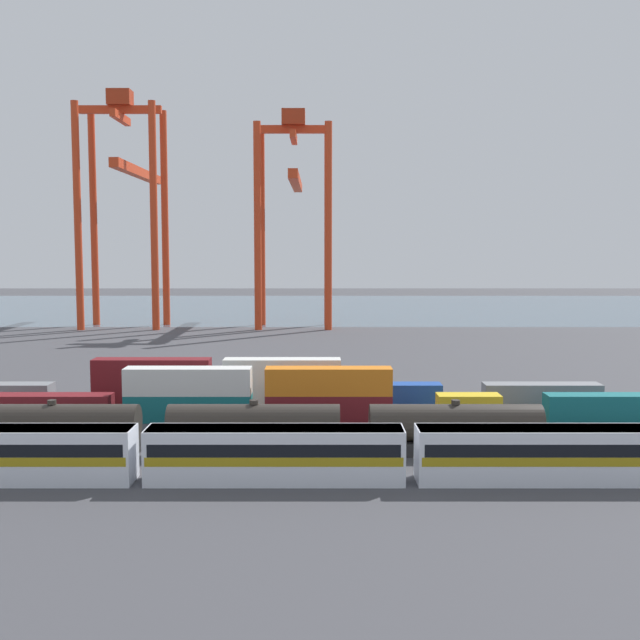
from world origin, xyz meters
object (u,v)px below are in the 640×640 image
object	(u,v)px
freight_tank_row	(257,428)
shipping_container_5	(331,408)
passenger_train	(278,452)
shipping_container_16	(415,396)
gantry_crane_west	(129,188)
gantry_crane_central	(297,198)

from	to	relation	value
freight_tank_row	shipping_container_5	distance (m)	13.33
passenger_train	shipping_container_16	distance (m)	28.26
freight_tank_row	shipping_container_5	size ratio (longest dim) A/B	3.83
shipping_container_5	shipping_container_16	distance (m)	10.58
passenger_train	gantry_crane_west	distance (m)	121.16
gantry_crane_central	shipping_container_16	bearing A→B (deg)	-80.09
freight_tank_row	gantry_crane_west	size ratio (longest dim) A/B	0.94
passenger_train	gantry_crane_central	world-z (taller)	gantry_crane_central
passenger_train	shipping_container_5	bearing A→B (deg)	78.24
passenger_train	shipping_container_16	world-z (taller)	passenger_train
freight_tank_row	shipping_container_16	xyz separation A→B (m)	(14.90, 17.75, -0.79)
passenger_train	gantry_crane_west	size ratio (longest dim) A/B	1.15
freight_tank_row	shipping_container_5	world-z (taller)	freight_tank_row
shipping_container_5	gantry_crane_west	xyz separation A→B (m)	(-42.22, 92.41, 28.25)
freight_tank_row	shipping_container_16	distance (m)	23.19
shipping_container_5	gantry_crane_west	size ratio (longest dim) A/B	0.25
shipping_container_5	freight_tank_row	bearing A→B (deg)	-117.53
passenger_train	freight_tank_row	size ratio (longest dim) A/B	1.22
passenger_train	freight_tank_row	world-z (taller)	freight_tank_row
freight_tank_row	gantry_crane_west	bearing A→B (deg)	109.09
gantry_crane_west	passenger_train	bearing A→B (deg)	-71.11
gantry_crane_west	gantry_crane_central	world-z (taller)	gantry_crane_west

